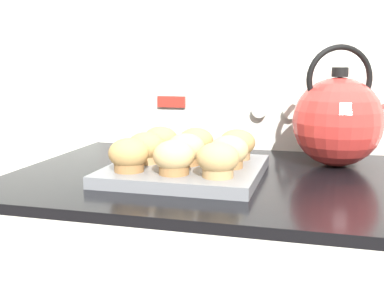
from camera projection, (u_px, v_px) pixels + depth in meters
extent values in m
cube|color=silver|center=(244.00, 37.00, 1.26)|extent=(8.00, 0.05, 2.40)
cube|color=black|center=(214.00, 175.00, 0.98)|extent=(0.78, 0.63, 0.02)
cube|color=silver|center=(239.00, 108.00, 1.24)|extent=(0.77, 0.05, 0.20)
cube|color=#B72D23|center=(171.00, 102.00, 1.25)|extent=(0.07, 0.01, 0.03)
cylinder|color=silver|center=(260.00, 110.00, 1.19)|extent=(0.04, 0.02, 0.04)
cylinder|color=silver|center=(291.00, 111.00, 1.17)|extent=(0.04, 0.02, 0.04)
cylinder|color=silver|center=(324.00, 112.00, 1.15)|extent=(0.04, 0.02, 0.04)
cylinder|color=silver|center=(358.00, 113.00, 1.13)|extent=(0.04, 0.02, 0.04)
cube|color=slate|center=(186.00, 170.00, 0.93)|extent=(0.29, 0.29, 0.02)
cylinder|color=olive|center=(129.00, 165.00, 0.87)|extent=(0.05, 0.05, 0.02)
ellipsoid|color=tan|center=(129.00, 153.00, 0.87)|extent=(0.07, 0.07, 0.05)
cylinder|color=olive|center=(174.00, 167.00, 0.85)|extent=(0.05, 0.05, 0.02)
ellipsoid|color=tan|center=(174.00, 155.00, 0.85)|extent=(0.07, 0.07, 0.05)
cylinder|color=tan|center=(218.00, 170.00, 0.83)|extent=(0.05, 0.05, 0.02)
ellipsoid|color=tan|center=(218.00, 158.00, 0.83)|extent=(0.07, 0.07, 0.05)
cylinder|color=tan|center=(146.00, 157.00, 0.95)|extent=(0.05, 0.05, 0.02)
ellipsoid|color=tan|center=(146.00, 146.00, 0.94)|extent=(0.07, 0.07, 0.05)
cylinder|color=olive|center=(186.00, 159.00, 0.93)|extent=(0.05, 0.05, 0.02)
ellipsoid|color=tan|center=(186.00, 148.00, 0.93)|extent=(0.07, 0.07, 0.05)
cylinder|color=olive|center=(229.00, 161.00, 0.91)|extent=(0.05, 0.05, 0.02)
ellipsoid|color=tan|center=(229.00, 150.00, 0.90)|extent=(0.07, 0.07, 0.05)
cylinder|color=#A37A4C|center=(161.00, 149.00, 1.03)|extent=(0.05, 0.05, 0.02)
ellipsoid|color=tan|center=(160.00, 139.00, 1.03)|extent=(0.07, 0.07, 0.05)
cylinder|color=#A37A4C|center=(196.00, 151.00, 1.01)|extent=(0.05, 0.05, 0.02)
ellipsoid|color=tan|center=(196.00, 141.00, 1.01)|extent=(0.07, 0.07, 0.05)
cylinder|color=#A37A4C|center=(237.00, 153.00, 0.99)|extent=(0.05, 0.05, 0.02)
ellipsoid|color=tan|center=(237.00, 143.00, 0.98)|extent=(0.07, 0.07, 0.05)
sphere|color=red|center=(338.00, 122.00, 1.01)|extent=(0.19, 0.19, 0.19)
cylinder|color=black|center=(340.00, 72.00, 1.00)|extent=(0.03, 0.03, 0.02)
cone|color=red|center=(377.00, 110.00, 1.02)|extent=(0.10, 0.07, 0.07)
torus|color=black|center=(340.00, 79.00, 1.00)|extent=(0.14, 0.07, 0.14)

